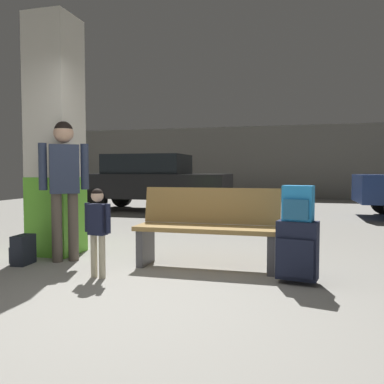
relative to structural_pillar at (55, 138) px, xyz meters
name	(u,v)px	position (x,y,z in m)	size (l,w,h in m)	color
ground_plane	(220,234)	(1.71, 2.38, -1.56)	(18.00, 18.00, 0.10)	gray
garage_back_wall	(264,162)	(1.71, 11.24, -0.11)	(18.00, 0.12, 2.80)	slate
structural_pillar	(55,138)	(0.00, 0.00, 0.00)	(0.57, 0.57, 3.05)	#66C633
bench	(208,228)	(2.07, -0.19, -1.07)	(1.61, 0.54, 0.89)	#9E7A42
suitcase	(297,251)	(3.05, -0.64, -1.19)	(0.41, 0.29, 0.60)	#191E33
backpack_bright	(298,204)	(3.05, -0.64, -0.74)	(0.31, 0.24, 0.34)	#268CD8
child	(98,223)	(1.10, -0.94, -0.95)	(0.30, 0.20, 0.91)	beige
adult	(64,175)	(0.36, -0.38, -0.48)	(0.48, 0.38, 1.67)	brown
backpack_dark_floor	(23,250)	(-0.03, -0.65, -1.34)	(0.21, 0.29, 0.34)	#1E232D
parked_car_far	(152,181)	(-0.81, 5.63, -0.71)	(4.11, 1.82, 1.51)	black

